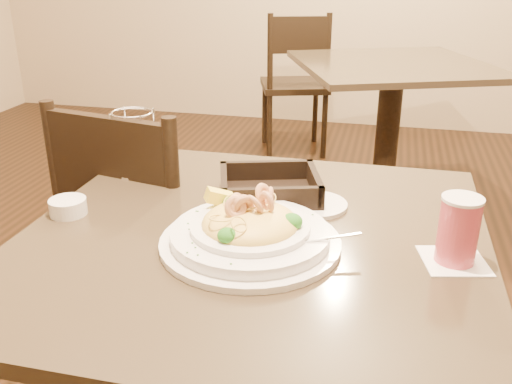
% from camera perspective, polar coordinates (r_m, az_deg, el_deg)
% --- Properties ---
extents(main_table, '(0.90, 0.90, 0.76)m').
position_cam_1_polar(main_table, '(1.25, -0.22, -14.06)').
color(main_table, black).
rests_on(main_table, ground).
extents(background_table, '(1.17, 1.17, 0.76)m').
position_cam_1_polar(background_table, '(3.03, 13.20, 7.98)').
color(background_table, black).
rests_on(background_table, ground).
extents(dining_chair_near, '(0.49, 0.49, 0.93)m').
position_cam_1_polar(dining_chair_near, '(1.66, -10.64, -5.34)').
color(dining_chair_near, black).
rests_on(dining_chair_near, ground).
extents(dining_chair_far, '(0.53, 0.53, 0.93)m').
position_cam_1_polar(dining_chair_far, '(3.80, 3.96, 11.12)').
color(dining_chair_far, black).
rests_on(dining_chair_far, ground).
extents(pasta_bowl, '(0.37, 0.34, 0.11)m').
position_cam_1_polar(pasta_bowl, '(1.06, -0.60, -3.87)').
color(pasta_bowl, white).
rests_on(pasta_bowl, main_table).
extents(drink_glass, '(0.13, 0.13, 0.12)m').
position_cam_1_polar(drink_glass, '(1.06, 19.57, -3.65)').
color(drink_glass, white).
rests_on(drink_glass, main_table).
extents(bread_basket, '(0.26, 0.23, 0.06)m').
position_cam_1_polar(bread_basket, '(1.27, 1.36, 0.19)').
color(bread_basket, black).
rests_on(bread_basket, main_table).
extents(napkin_caddy, '(0.10, 0.10, 0.16)m').
position_cam_1_polar(napkin_caddy, '(1.43, -12.01, 4.40)').
color(napkin_caddy, silver).
rests_on(napkin_caddy, main_table).
extents(side_plate, '(0.19, 0.19, 0.01)m').
position_cam_1_polar(side_plate, '(1.24, 5.85, -1.26)').
color(side_plate, white).
rests_on(side_plate, main_table).
extents(butter_ramekin, '(0.10, 0.10, 0.03)m').
position_cam_1_polar(butter_ramekin, '(1.26, -18.28, -1.41)').
color(butter_ramekin, white).
rests_on(butter_ramekin, main_table).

